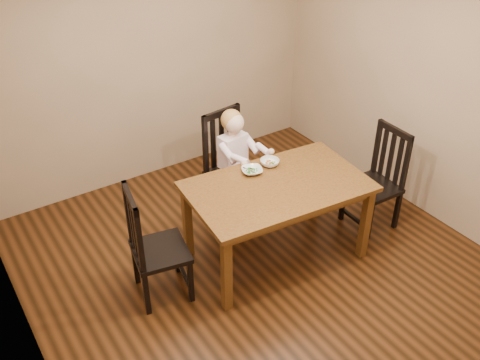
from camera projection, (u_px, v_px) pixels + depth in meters
room at (256, 136)px, 4.35m from camera, size 4.01×4.01×2.71m
dining_table at (277, 193)px, 4.79m from camera, size 1.68×1.10×0.80m
chair_child at (231, 166)px, 5.50m from camera, size 0.55×0.53×1.13m
chair_left at (153, 247)px, 4.45m from camera, size 0.53×0.55×1.09m
chair_right at (377, 180)px, 5.33m from camera, size 0.46×0.48×1.07m
toddler at (234, 154)px, 5.37m from camera, size 0.43×0.51×0.64m
bowl_peas at (252, 171)px, 4.90m from camera, size 0.24×0.24×0.05m
bowl_veg at (270, 162)px, 5.01m from camera, size 0.20×0.20×0.06m
fork at (249, 171)px, 4.85m from camera, size 0.09×0.11×0.05m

